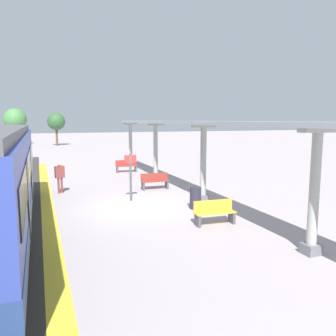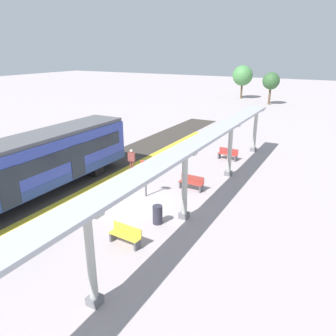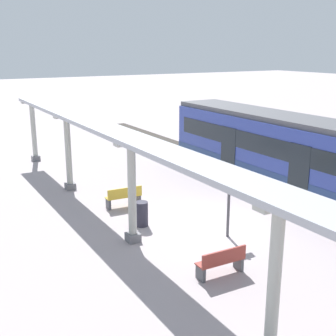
# 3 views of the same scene
# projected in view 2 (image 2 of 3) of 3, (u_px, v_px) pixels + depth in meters

# --- Properties ---
(ground_plane) EXTENTS (176.00, 176.00, 0.00)m
(ground_plane) POSITION_uv_depth(u_px,v_px,m) (131.00, 203.00, 17.95)
(ground_plane) COLOR #A5999C
(tactile_edge_strip) EXTENTS (0.53, 33.74, 0.01)m
(tactile_edge_strip) POSITION_uv_depth(u_px,v_px,m) (83.00, 191.00, 19.52)
(tactile_edge_strip) COLOR gold
(tactile_edge_strip) RESTS_ON ground
(trackbed) EXTENTS (3.20, 45.74, 0.01)m
(trackbed) POSITION_uv_depth(u_px,v_px,m) (61.00, 185.00, 20.36)
(trackbed) COLOR #38332D
(trackbed) RESTS_ON ground
(train_near_carriage) EXTENTS (2.65, 13.94, 3.48)m
(train_near_carriage) POSITION_uv_depth(u_px,v_px,m) (30.00, 167.00, 18.12)
(train_near_carriage) COLOR #31439F
(train_near_carriage) RESTS_ON ground
(canopy_pillar_second) EXTENTS (1.10, 0.44, 3.51)m
(canopy_pillar_second) POSITION_uv_depth(u_px,v_px,m) (91.00, 258.00, 10.26)
(canopy_pillar_second) COLOR slate
(canopy_pillar_second) RESTS_ON ground
(canopy_pillar_third) EXTENTS (1.10, 0.44, 3.51)m
(canopy_pillar_third) POSITION_uv_depth(u_px,v_px,m) (185.00, 185.00, 15.79)
(canopy_pillar_third) COLOR slate
(canopy_pillar_third) RESTS_ON ground
(canopy_pillar_fourth) EXTENTS (1.10, 0.44, 3.51)m
(canopy_pillar_fourth) POSITION_uv_depth(u_px,v_px,m) (230.00, 150.00, 21.33)
(canopy_pillar_fourth) COLOR slate
(canopy_pillar_fourth) RESTS_ON ground
(canopy_pillar_fifth) EXTENTS (1.10, 0.44, 3.51)m
(canopy_pillar_fifth) POSITION_uv_depth(u_px,v_px,m) (255.00, 130.00, 26.52)
(canopy_pillar_fifth) COLOR slate
(canopy_pillar_fifth) RESTS_ON ground
(canopy_beam) EXTENTS (1.20, 26.91, 0.16)m
(canopy_beam) POSITION_uv_depth(u_px,v_px,m) (185.00, 149.00, 15.15)
(canopy_beam) COLOR #A8AAB2
(canopy_beam) RESTS_ON canopy_pillar_nearest
(bench_near_end) EXTENTS (1.52, 0.53, 0.86)m
(bench_near_end) POSITION_uv_depth(u_px,v_px,m) (126.00, 235.00, 14.08)
(bench_near_end) COLOR gold
(bench_near_end) RESTS_ON ground
(bench_mid_platform) EXTENTS (1.51, 0.49, 0.86)m
(bench_mid_platform) POSITION_uv_depth(u_px,v_px,m) (192.00, 182.00, 19.61)
(bench_mid_platform) COLOR maroon
(bench_mid_platform) RESTS_ON ground
(bench_far_end) EXTENTS (1.52, 0.51, 0.86)m
(bench_far_end) POSITION_uv_depth(u_px,v_px,m) (228.00, 154.00, 24.96)
(bench_far_end) COLOR #9E332E
(bench_far_end) RESTS_ON ground
(trash_bin) EXTENTS (0.48, 0.48, 0.93)m
(trash_bin) POSITION_uv_depth(u_px,v_px,m) (158.00, 215.00, 15.74)
(trash_bin) COLOR #2B2A38
(trash_bin) RESTS_ON ground
(platform_info_sign) EXTENTS (0.56, 0.10, 2.20)m
(platform_info_sign) POSITION_uv_depth(u_px,v_px,m) (145.00, 175.00, 18.39)
(platform_info_sign) COLOR #4C4C51
(platform_info_sign) RESTS_ON ground
(passenger_waiting_near_edge) EXTENTS (0.50, 0.32, 1.61)m
(passenger_waiting_near_edge) POSITION_uv_depth(u_px,v_px,m) (132.00, 158.00, 22.22)
(passenger_waiting_near_edge) COLOR brown
(passenger_waiting_near_edge) RESTS_ON ground
(tree_left_background) EXTENTS (3.35, 3.35, 5.48)m
(tree_left_background) POSITION_uv_depth(u_px,v_px,m) (243.00, 76.00, 54.98)
(tree_left_background) COLOR brown
(tree_left_background) RESTS_ON ground
(tree_right_background) EXTENTS (2.52, 2.52, 4.77)m
(tree_right_background) POSITION_uv_depth(u_px,v_px,m) (271.00, 81.00, 48.90)
(tree_right_background) COLOR brown
(tree_right_background) RESTS_ON ground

